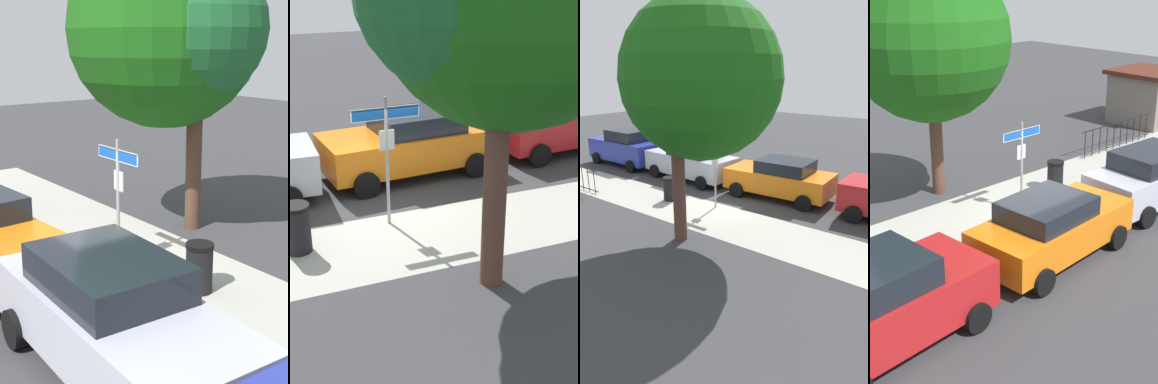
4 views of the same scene
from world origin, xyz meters
TOP-DOWN VIEW (x-y plane):
  - ground_plane at (0.00, 0.00)m, footprint 60.00×60.00m
  - sidewalk_strip at (2.00, 1.30)m, footprint 24.00×2.60m
  - street_sign at (0.16, 0.40)m, footprint 1.42×0.07m
  - shade_tree at (-1.08, 2.74)m, footprint 4.93×4.68m
  - car_red at (-6.04, -2.36)m, footprint 4.24×2.33m
  - car_orange at (-1.25, -2.15)m, footprint 4.51×2.36m
  - car_silver at (3.55, -1.94)m, footprint 4.78×2.25m
  - iron_fence at (7.36, 2.30)m, footprint 4.48×0.04m
  - utility_shed at (11.60, 3.80)m, footprint 3.07×3.08m
  - trash_bin at (2.18, 0.90)m, footprint 0.55×0.55m

SIDE VIEW (x-z plane):
  - ground_plane at x=0.00m, z-range 0.00..0.00m
  - sidewalk_strip at x=2.00m, z-range 0.00..0.00m
  - trash_bin at x=2.18m, z-range 0.00..0.98m
  - iron_fence at x=7.36m, z-range 0.02..1.09m
  - car_orange at x=-1.25m, z-range 0.02..1.68m
  - car_silver at x=3.55m, z-range 0.02..1.80m
  - car_red at x=-6.04m, z-range 0.00..1.91m
  - utility_shed at x=11.60m, z-range 0.03..2.49m
  - street_sign at x=0.16m, z-range 0.53..3.29m
  - shade_tree at x=-1.08m, z-range 1.20..8.48m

